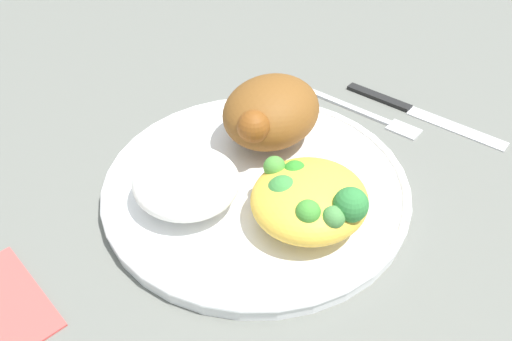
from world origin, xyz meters
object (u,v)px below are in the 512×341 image
plate (256,185)px  knife (409,108)px  mac_cheese_with_broccoli (309,198)px  roasted_chicken (271,112)px  rice_pile (186,182)px  fork (368,114)px

plate → knife: bearing=166.5°
plate → mac_cheese_with_broccoli: mac_cheese_with_broccoli is taller
mac_cheese_with_broccoli → roasted_chicken: bearing=-126.3°
rice_pile → mac_cheese_with_broccoli: (-0.05, 0.10, 0.00)m
mac_cheese_with_broccoli → fork: mac_cheese_with_broccoli is taller
plate → roasted_chicken: (-0.06, -0.03, 0.04)m
roasted_chicken → mac_cheese_with_broccoli: size_ratio=1.11×
roasted_chicken → rice_pile: bearing=-2.3°
fork → mac_cheese_with_broccoli: bearing=13.4°
plate → fork: bearing=173.5°
plate → rice_pile: rice_pile is taller
rice_pile → knife: size_ratio=0.50×
plate → mac_cheese_with_broccoli: bearing=80.4°
fork → knife: 0.05m
plate → fork: 0.18m
rice_pile → mac_cheese_with_broccoli: 0.11m
roasted_chicken → plate: bearing=25.6°
roasted_chicken → knife: 0.18m
plate → mac_cheese_with_broccoli: (0.01, 0.06, 0.03)m
knife → fork: bearing=-39.3°
mac_cheese_with_broccoli → rice_pile: bearing=-64.6°
mac_cheese_with_broccoli → plate: bearing=-99.6°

